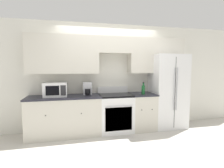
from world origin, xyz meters
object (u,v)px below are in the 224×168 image
(oven_range, at_px, (115,112))
(bottle, at_px, (143,89))
(microwave, at_px, (55,89))
(refrigerator, at_px, (167,91))

(oven_range, height_order, bottle, bottle)
(oven_range, xyz_separation_m, microwave, (-1.36, 0.03, 0.59))
(microwave, bearing_deg, oven_range, -1.44)
(microwave, distance_m, bottle, 2.03)
(oven_range, xyz_separation_m, bottle, (0.66, -0.12, 0.56))
(microwave, bearing_deg, refrigerator, -0.05)
(bottle, bearing_deg, microwave, 175.73)
(refrigerator, xyz_separation_m, bottle, (-0.73, -0.15, 0.08))
(bottle, bearing_deg, refrigerator, 11.54)
(bottle, bearing_deg, oven_range, 169.93)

